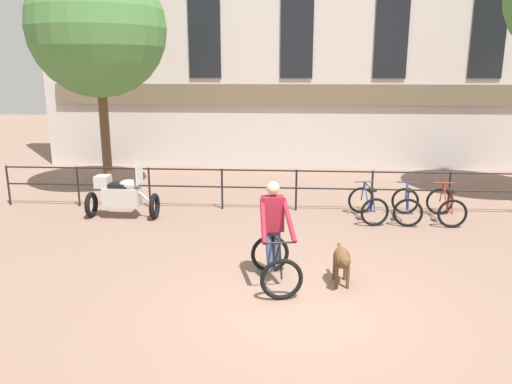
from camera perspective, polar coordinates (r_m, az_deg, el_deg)
ground_plane at (r=7.83m, az=4.92°, el=-12.76°), size 60.00×60.00×0.00m
canal_railing at (r=12.51m, az=4.63°, el=1.03°), size 15.05×0.05×1.05m
cyclist_with_bike at (r=8.31m, az=2.10°, el=-5.36°), size 0.90×1.28×1.70m
dog at (r=8.39m, az=9.81°, el=-7.60°), size 0.29×0.92×0.65m
parked_motorcycle at (r=12.30m, az=-15.13°, el=-0.35°), size 1.69×0.65×1.35m
parked_bicycle_near_lamp at (r=12.10m, az=12.65°, el=-1.44°), size 0.83×1.20×0.86m
parked_bicycle_mid_left at (r=12.27m, az=16.83°, el=-1.49°), size 0.82×1.20×0.86m
parked_bicycle_mid_right at (r=12.51m, az=20.88°, el=-1.53°), size 0.68×1.12×0.86m
tree_canalside_left at (r=14.82m, az=-17.67°, el=17.36°), size 3.71×3.71×6.40m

